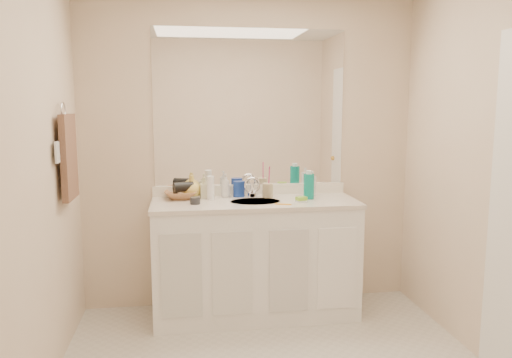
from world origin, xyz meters
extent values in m
cube|color=beige|center=(0.00, 1.30, 1.20)|extent=(2.60, 0.02, 2.40)
cube|color=beige|center=(0.00, -1.30, 1.20)|extent=(2.60, 0.02, 2.40)
cube|color=beige|center=(-1.30, 0.00, 1.20)|extent=(0.02, 2.60, 2.40)
cube|color=beige|center=(1.30, 0.00, 1.20)|extent=(0.02, 2.60, 2.40)
cube|color=white|center=(0.00, 1.02, 0.42)|extent=(1.50, 0.55, 0.85)
cube|color=silver|center=(0.00, 1.02, 0.86)|extent=(1.52, 0.57, 0.03)
cube|color=white|center=(0.00, 1.29, 0.92)|extent=(1.52, 0.03, 0.08)
cylinder|color=beige|center=(0.00, 1.00, 0.87)|extent=(0.37, 0.37, 0.02)
cylinder|color=silver|center=(0.00, 1.18, 0.94)|extent=(0.02, 0.02, 0.11)
cube|color=white|center=(0.00, 1.29, 1.56)|extent=(1.48, 0.01, 1.20)
cylinder|color=navy|center=(-0.10, 1.21, 0.94)|extent=(0.09, 0.09, 0.12)
cylinder|color=#C0B087|center=(0.12, 1.15, 0.93)|extent=(0.09, 0.09, 0.11)
cylinder|color=#DB397B|center=(0.13, 1.15, 1.03)|extent=(0.01, 0.04, 0.18)
cylinder|color=#0B8A7A|center=(0.41, 1.05, 0.97)|extent=(0.09, 0.09, 0.19)
cylinder|color=silver|center=(0.47, 1.17, 0.96)|extent=(0.07, 0.07, 0.15)
cube|color=white|center=(0.33, 0.93, 0.89)|extent=(0.11, 0.10, 0.01)
cube|color=#88C630|center=(0.33, 0.93, 0.90)|extent=(0.09, 0.07, 0.03)
cube|color=#FCA41A|center=(0.18, 0.85, 0.88)|extent=(0.12, 0.07, 0.00)
cylinder|color=#292A2F|center=(-0.44, 0.96, 0.90)|extent=(0.09, 0.09, 0.05)
cylinder|color=white|center=(-0.32, 1.12, 0.97)|extent=(0.06, 0.06, 0.18)
imported|color=silver|center=(-0.20, 1.20, 0.97)|extent=(0.09, 0.09, 0.18)
imported|color=beige|center=(-0.36, 1.20, 0.96)|extent=(0.08, 0.08, 0.16)
imported|color=#F2D15E|center=(-0.46, 1.22, 0.97)|extent=(0.15, 0.15, 0.17)
imported|color=#9D663F|center=(-0.54, 1.19, 0.91)|extent=(0.25, 0.25, 0.06)
cylinder|color=black|center=(-0.52, 1.19, 0.97)|extent=(0.16, 0.12, 0.07)
torus|color=silver|center=(-1.27, 0.77, 1.55)|extent=(0.01, 0.11, 0.11)
cube|color=#4B3328|center=(-1.25, 0.77, 1.25)|extent=(0.04, 0.32, 0.55)
cube|color=silver|center=(-1.27, 0.57, 1.30)|extent=(0.01, 0.08, 0.13)
camera|label=1|loc=(-0.52, -2.57, 1.58)|focal=35.00mm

